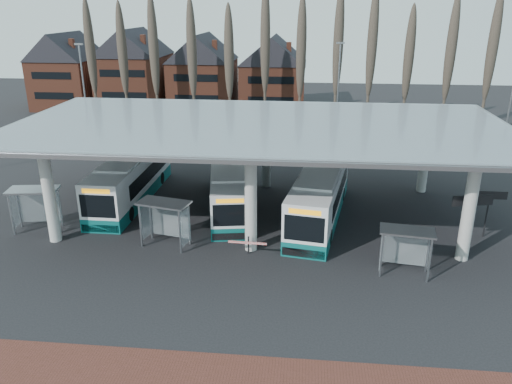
# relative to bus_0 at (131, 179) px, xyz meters

# --- Properties ---
(ground) EXTENTS (140.00, 140.00, 0.00)m
(ground) POSITION_rel_bus_0_xyz_m (9.61, -9.73, -1.57)
(ground) COLOR black
(ground) RESTS_ON ground
(station_canopy) EXTENTS (32.00, 16.00, 6.34)m
(station_canopy) POSITION_rel_bus_0_xyz_m (9.61, -1.73, 4.11)
(station_canopy) COLOR #B7B6B2
(station_canopy) RESTS_ON ground
(poplar_row) EXTENTS (45.10, 1.10, 14.50)m
(poplar_row) POSITION_rel_bus_0_xyz_m (9.61, 23.27, 7.20)
(poplar_row) COLOR #473D33
(poplar_row) RESTS_ON ground
(townhouse_row) EXTENTS (36.80, 10.30, 12.25)m
(townhouse_row) POSITION_rel_bus_0_xyz_m (-6.14, 34.27, 4.37)
(townhouse_row) COLOR brown
(townhouse_row) RESTS_ON ground
(lamp_post_a) EXTENTS (0.80, 0.16, 10.17)m
(lamp_post_a) POSITION_rel_bus_0_xyz_m (-8.39, 12.27, 3.76)
(lamp_post_a) COLOR slate
(lamp_post_a) RESTS_ON ground
(lamp_post_b) EXTENTS (0.80, 0.16, 10.17)m
(lamp_post_b) POSITION_rel_bus_0_xyz_m (15.61, 16.27, 3.76)
(lamp_post_b) COLOR slate
(lamp_post_b) RESTS_ON ground
(lamp_post_c) EXTENTS (0.80, 0.16, 10.17)m
(lamp_post_c) POSITION_rel_bus_0_xyz_m (29.61, 10.27, 3.76)
(lamp_post_c) COLOR slate
(lamp_post_c) RESTS_ON ground
(bus_0) EXTENTS (2.65, 12.01, 3.33)m
(bus_0) POSITION_rel_bus_0_xyz_m (0.00, 0.00, 0.00)
(bus_0) COLOR white
(bus_0) RESTS_ON ground
(bus_1) EXTENTS (4.24, 11.41, 3.10)m
(bus_1) POSITION_rel_bus_0_xyz_m (7.32, -0.77, -0.11)
(bus_1) COLOR white
(bus_1) RESTS_ON ground
(bus_2) EXTENTS (4.55, 12.41, 3.38)m
(bus_2) POSITION_rel_bus_0_xyz_m (13.68, -2.08, 0.02)
(bus_2) COLOR white
(bus_2) RESTS_ON ground
(shelter_0) EXTENTS (3.20, 1.94, 2.80)m
(shelter_0) POSITION_rel_bus_0_xyz_m (-4.19, -5.79, 0.46)
(shelter_0) COLOR gray
(shelter_0) RESTS_ON ground
(shelter_1) EXTENTS (3.27, 2.14, 2.79)m
(shelter_1) POSITION_rel_bus_0_xyz_m (4.54, -7.09, 0.46)
(shelter_1) COLOR gray
(shelter_1) RESTS_ON ground
(shelter_2) EXTENTS (2.96, 1.78, 2.59)m
(shelter_2) POSITION_rel_bus_0_xyz_m (18.02, -9.17, 0.31)
(shelter_2) COLOR gray
(shelter_2) RESTS_ON ground
(info_sign_0) EXTENTS (2.35, 0.63, 3.53)m
(info_sign_0) POSITION_rel_bus_0_xyz_m (22.02, -6.38, 1.39)
(info_sign_0) COLOR black
(info_sign_0) RESTS_ON ground
(info_sign_1) EXTENTS (2.02, 0.19, 3.01)m
(info_sign_1) POSITION_rel_bus_0_xyz_m (23.78, -4.10, 0.95)
(info_sign_1) COLOR black
(info_sign_1) RESTS_ON ground
(barrier) EXTENTS (2.20, 0.65, 1.10)m
(barrier) POSITION_rel_bus_0_xyz_m (9.53, -8.20, -0.72)
(barrier) COLOR black
(barrier) RESTS_ON ground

